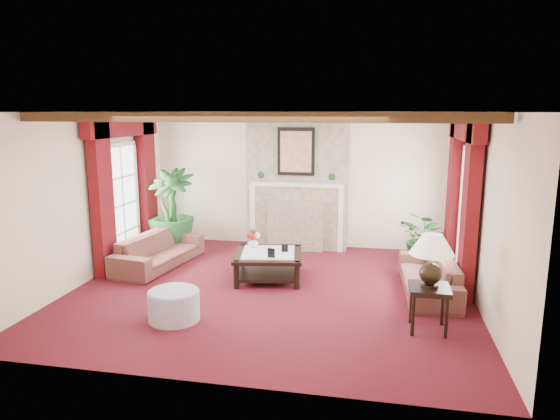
% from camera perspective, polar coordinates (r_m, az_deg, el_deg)
% --- Properties ---
extents(floor, '(6.00, 6.00, 0.00)m').
position_cam_1_polar(floor, '(7.79, -1.08, -9.13)').
color(floor, '#400B12').
rests_on(floor, ground).
extents(ceiling, '(6.00, 6.00, 0.00)m').
position_cam_1_polar(ceiling, '(7.31, -1.15, 11.14)').
color(ceiling, white).
rests_on(ceiling, floor).
extents(back_wall, '(6.00, 0.02, 2.70)m').
position_cam_1_polar(back_wall, '(10.10, 2.21, 3.48)').
color(back_wall, beige).
rests_on(back_wall, ground).
extents(left_wall, '(0.02, 5.50, 2.70)m').
position_cam_1_polar(left_wall, '(8.58, -21.10, 1.34)').
color(left_wall, beige).
rests_on(left_wall, ground).
extents(right_wall, '(0.02, 5.50, 2.70)m').
position_cam_1_polar(right_wall, '(7.41, 22.19, -0.20)').
color(right_wall, beige).
rests_on(right_wall, ground).
extents(ceiling_beams, '(6.00, 3.00, 0.12)m').
position_cam_1_polar(ceiling_beams, '(7.31, -1.15, 10.67)').
color(ceiling_beams, '#3C2613').
rests_on(ceiling_beams, ceiling).
extents(fireplace, '(2.00, 0.52, 2.70)m').
position_cam_1_polar(fireplace, '(9.81, 2.09, 11.15)').
color(fireplace, tan).
rests_on(fireplace, ground).
extents(french_door_left, '(0.10, 1.10, 2.16)m').
position_cam_1_polar(french_door_left, '(9.33, -18.01, 7.11)').
color(french_door_left, white).
rests_on(french_door_left, ground).
extents(french_door_right, '(0.10, 1.10, 2.16)m').
position_cam_1_polar(french_door_right, '(8.28, 21.11, 6.46)').
color(french_door_right, white).
rests_on(french_door_right, ground).
extents(curtains_left, '(0.20, 2.40, 2.55)m').
position_cam_1_polar(curtains_left, '(9.26, -17.57, 9.72)').
color(curtains_left, '#4D0A11').
rests_on(curtains_left, ground).
extents(curtains_right, '(0.20, 2.40, 2.55)m').
position_cam_1_polar(curtains_right, '(8.24, 20.55, 9.41)').
color(curtains_right, '#4D0A11').
rests_on(curtains_right, ground).
extents(sofa_left, '(2.13, 1.16, 0.77)m').
position_cam_1_polar(sofa_left, '(9.10, -13.71, -3.92)').
color(sofa_left, '#3F1120').
rests_on(sofa_left, ground).
extents(sofa_right, '(1.93, 0.71, 0.74)m').
position_cam_1_polar(sofa_right, '(7.91, 16.64, -6.49)').
color(sofa_right, '#3F1120').
rests_on(sofa_right, ground).
extents(potted_palm, '(1.05, 1.70, 0.91)m').
position_cam_1_polar(potted_palm, '(10.00, -12.27, -2.07)').
color(potted_palm, black).
rests_on(potted_palm, ground).
extents(small_plant, '(1.86, 1.87, 0.77)m').
position_cam_1_polar(small_plant, '(9.24, 16.22, -3.81)').
color(small_plant, black).
rests_on(small_plant, ground).
extents(coffee_table, '(1.24, 1.24, 0.44)m').
position_cam_1_polar(coffee_table, '(8.23, -1.33, -6.38)').
color(coffee_table, black).
rests_on(coffee_table, ground).
extents(side_table, '(0.55, 0.55, 0.58)m').
position_cam_1_polar(side_table, '(6.62, 16.59, -10.74)').
color(side_table, black).
rests_on(side_table, ground).
extents(ottoman, '(0.67, 0.67, 0.39)m').
position_cam_1_polar(ottoman, '(6.83, -12.02, -10.63)').
color(ottoman, '#9C95A9').
rests_on(ottoman, ground).
extents(table_lamp, '(0.54, 0.54, 0.69)m').
position_cam_1_polar(table_lamp, '(6.41, 16.90, -5.48)').
color(table_lamp, black).
rests_on(table_lamp, side_table).
extents(flower_vase, '(0.23, 0.23, 0.18)m').
position_cam_1_polar(flower_vase, '(8.46, -3.09, -3.73)').
color(flower_vase, silver).
rests_on(flower_vase, coffee_table).
extents(book, '(0.21, 0.11, 0.27)m').
position_cam_1_polar(book, '(7.89, -0.25, -4.45)').
color(book, black).
rests_on(book, coffee_table).
extents(photo_frame_a, '(0.12, 0.05, 0.16)m').
position_cam_1_polar(photo_frame_a, '(7.85, -1.01, -4.96)').
color(photo_frame_a, black).
rests_on(photo_frame_a, coffee_table).
extents(photo_frame_b, '(0.11, 0.03, 0.14)m').
position_cam_1_polar(photo_frame_b, '(8.16, 0.56, -4.40)').
color(photo_frame_b, black).
rests_on(photo_frame_b, coffee_table).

